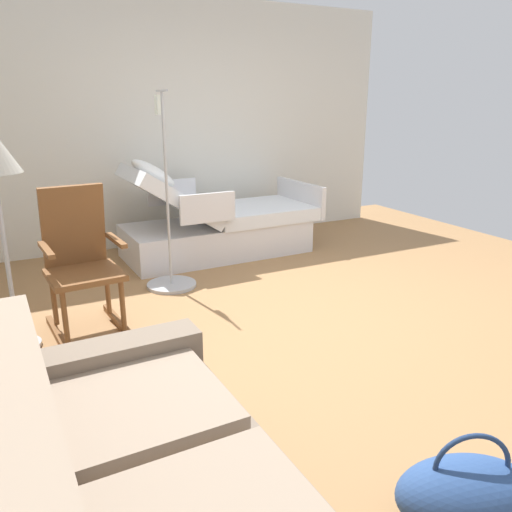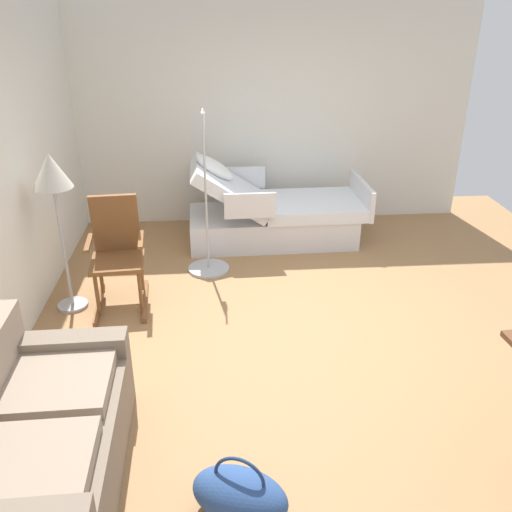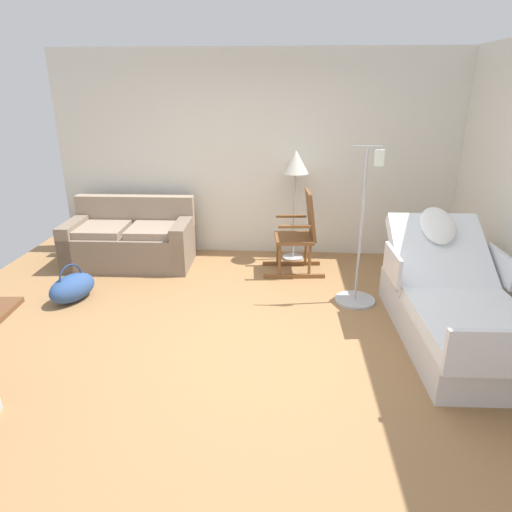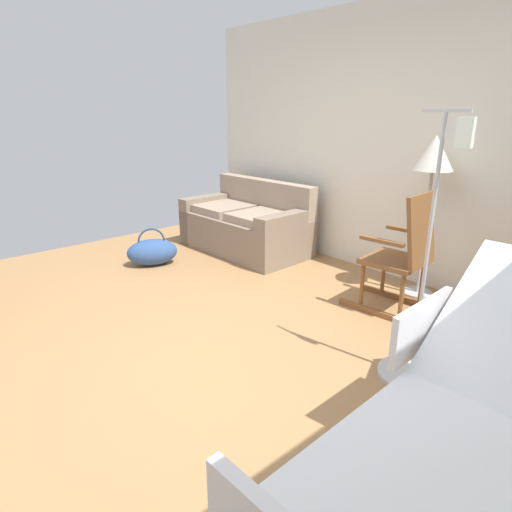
{
  "view_description": "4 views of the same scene",
  "coord_description": "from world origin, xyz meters",
  "px_view_note": "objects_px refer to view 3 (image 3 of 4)",
  "views": [
    {
      "loc": [
        -2.99,
        2.07,
        1.6
      ],
      "look_at": [
        -0.16,
        0.63,
        0.62
      ],
      "focal_mm": 35.48,
      "sensor_mm": 36.0,
      "label": 1
    },
    {
      "loc": [
        -4.14,
        0.71,
        2.66
      ],
      "look_at": [
        -0.23,
        0.41,
        0.81
      ],
      "focal_mm": 38.54,
      "sensor_mm": 36.0,
      "label": 2
    },
    {
      "loc": [
        0.37,
        -3.74,
        2.22
      ],
      "look_at": [
        0.09,
        0.51,
        0.62
      ],
      "focal_mm": 31.6,
      "sensor_mm": 36.0,
      "label": 3
    },
    {
      "loc": [
        2.34,
        -1.63,
        1.69
      ],
      "look_at": [
        0.21,
        0.28,
        0.72
      ],
      "focal_mm": 30.67,
      "sensor_mm": 36.0,
      "label": 4
    }
  ],
  "objects_px": {
    "couch": "(131,241)",
    "duffel_bag": "(72,288)",
    "iv_pole": "(357,281)",
    "rocking_chair": "(300,234)",
    "floor_lamp": "(295,169)",
    "hospital_bed": "(453,310)"
  },
  "relations": [
    {
      "from": "couch",
      "to": "duffel_bag",
      "type": "distance_m",
      "value": 1.2
    },
    {
      "from": "duffel_bag",
      "to": "iv_pole",
      "type": "relative_size",
      "value": 0.38
    },
    {
      "from": "rocking_chair",
      "to": "duffel_bag",
      "type": "xyz_separation_m",
      "value": [
        -2.51,
        -1.01,
        -0.35
      ]
    },
    {
      "from": "rocking_chair",
      "to": "floor_lamp",
      "type": "bearing_deg",
      "value": 98.85
    },
    {
      "from": "hospital_bed",
      "to": "couch",
      "type": "height_order",
      "value": "hospital_bed"
    },
    {
      "from": "floor_lamp",
      "to": "duffel_bag",
      "type": "relative_size",
      "value": 2.31
    },
    {
      "from": "couch",
      "to": "duffel_bag",
      "type": "height_order",
      "value": "couch"
    },
    {
      "from": "couch",
      "to": "iv_pole",
      "type": "xyz_separation_m",
      "value": [
        2.83,
        -0.98,
        -0.06
      ]
    },
    {
      "from": "hospital_bed",
      "to": "rocking_chair",
      "type": "relative_size",
      "value": 1.99
    },
    {
      "from": "floor_lamp",
      "to": "iv_pole",
      "type": "relative_size",
      "value": 0.88
    },
    {
      "from": "hospital_bed",
      "to": "iv_pole",
      "type": "height_order",
      "value": "iv_pole"
    },
    {
      "from": "iv_pole",
      "to": "duffel_bag",
      "type": "bearing_deg",
      "value": -176.67
    },
    {
      "from": "rocking_chair",
      "to": "duffel_bag",
      "type": "relative_size",
      "value": 1.64
    },
    {
      "from": "iv_pole",
      "to": "rocking_chair",
      "type": "bearing_deg",
      "value": 126.45
    },
    {
      "from": "rocking_chair",
      "to": "iv_pole",
      "type": "height_order",
      "value": "iv_pole"
    },
    {
      "from": "hospital_bed",
      "to": "floor_lamp",
      "type": "distance_m",
      "value": 2.67
    },
    {
      "from": "duffel_bag",
      "to": "iv_pole",
      "type": "distance_m",
      "value": 3.13
    },
    {
      "from": "hospital_bed",
      "to": "rocking_chair",
      "type": "height_order",
      "value": "hospital_bed"
    },
    {
      "from": "hospital_bed",
      "to": "duffel_bag",
      "type": "relative_size",
      "value": 3.25
    },
    {
      "from": "hospital_bed",
      "to": "couch",
      "type": "relative_size",
      "value": 1.29
    },
    {
      "from": "couch",
      "to": "duffel_bag",
      "type": "bearing_deg",
      "value": -104.06
    },
    {
      "from": "rocking_chair",
      "to": "duffel_bag",
      "type": "distance_m",
      "value": 2.73
    }
  ]
}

